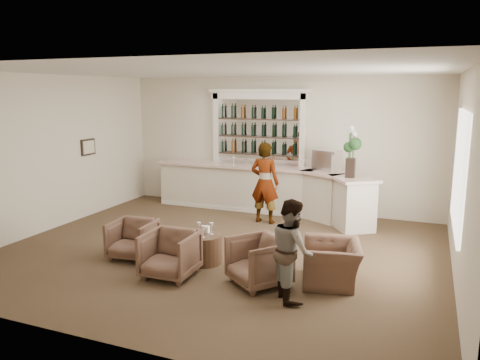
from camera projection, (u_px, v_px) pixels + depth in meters
name	position (u px, v px, depth m)	size (l,w,h in m)	color
ground	(221.00, 251.00, 8.78)	(8.00, 8.00, 0.00)	brown
room_shell	(243.00, 124.00, 8.93)	(8.04, 7.02, 3.32)	beige
bar_counter	(265.00, 190.00, 11.46)	(5.72, 1.80, 1.14)	beige
back_bar_alcove	(258.00, 128.00, 11.69)	(2.64, 0.25, 3.00)	white
cocktail_table	(205.00, 249.00, 8.14)	(0.62, 0.62, 0.50)	#46291E
sommelier	(265.00, 183.00, 10.51)	(0.67, 0.44, 1.84)	gray
guest	(292.00, 250.00, 6.64)	(0.71, 0.56, 1.47)	gray
armchair_left	(133.00, 239.00, 8.37)	(0.74, 0.76, 0.69)	brown
armchair_center	(170.00, 254.00, 7.51)	(0.79, 0.82, 0.74)	brown
armchair_right	(259.00, 261.00, 7.20)	(0.80, 0.82, 0.75)	brown
armchair_far	(332.00, 263.00, 7.28)	(0.99, 0.87, 0.65)	brown
espresso_machine	(327.00, 160.00, 10.84)	(0.54, 0.45, 0.48)	silver
flower_vase	(351.00, 149.00, 9.86)	(0.29, 0.29, 1.09)	black
wine_glass_bar_left	(234.00, 161.00, 11.63)	(0.07, 0.07, 0.21)	white
wine_glass_bar_right	(303.00, 165.00, 11.01)	(0.07, 0.07, 0.21)	white
wine_glass_tbl_a	(199.00, 228.00, 8.14)	(0.07, 0.07, 0.21)	white
wine_glass_tbl_b	(211.00, 229.00, 8.11)	(0.07, 0.07, 0.21)	white
wine_glass_tbl_c	(203.00, 232.00, 7.94)	(0.07, 0.07, 0.21)	white
napkin_holder	(207.00, 229.00, 8.21)	(0.08, 0.08, 0.12)	white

